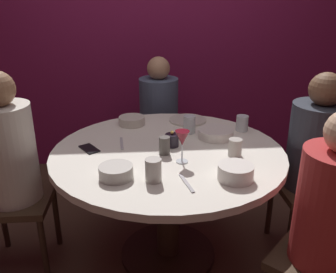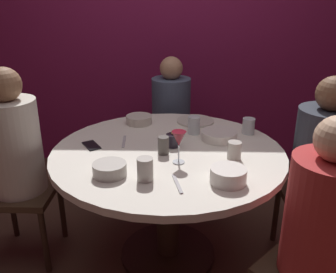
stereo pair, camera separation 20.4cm
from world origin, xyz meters
name	(u,v)px [view 1 (the left image)]	position (x,y,z in m)	size (l,w,h in m)	color
ground_plane	(168,254)	(0.00, 0.00, 0.00)	(8.00, 8.00, 0.00)	#4C3828
back_wall	(155,26)	(0.00, 1.48, 1.30)	(6.00, 0.10, 2.60)	maroon
dining_table	(168,173)	(0.00, 0.00, 0.59)	(1.33, 1.33, 0.74)	silver
seated_diner_left	(8,155)	(-0.89, 0.00, 0.74)	(0.40, 0.40, 1.21)	#3F2D1E
seated_diner_back	(159,109)	(0.00, 0.94, 0.70)	(0.40, 0.40, 1.12)	#3F2D1E
seated_diner_right	(317,148)	(0.89, 0.00, 0.72)	(0.40, 0.40, 1.17)	#3F2D1E
seated_diner_front_right	(332,211)	(0.65, -0.65, 0.72)	(0.57, 0.57, 1.17)	#3F2D1E
candle_holder	(172,140)	(0.03, 0.05, 0.78)	(0.08, 0.08, 0.10)	black
wine_glass	(182,140)	(0.06, -0.17, 0.87)	(0.08, 0.08, 0.18)	silver
dinner_plate	(188,120)	(0.18, 0.48, 0.75)	(0.26, 0.26, 0.01)	beige
cell_phone	(89,149)	(-0.45, 0.04, 0.75)	(0.07, 0.14, 0.01)	black
bowl_serving_large	(236,172)	(0.29, -0.38, 0.78)	(0.17, 0.17, 0.07)	silver
bowl_salad_center	(116,172)	(-0.28, -0.32, 0.77)	(0.17, 0.17, 0.06)	#B2ADA3
bowl_small_white	(132,121)	(-0.21, 0.44, 0.77)	(0.18, 0.18, 0.06)	beige
bowl_sauce_side	(216,133)	(0.31, 0.16, 0.77)	(0.22, 0.22, 0.05)	silver
cup_near_candle	(242,123)	(0.50, 0.27, 0.79)	(0.08, 0.08, 0.10)	silver
cup_by_left_diner	(153,170)	(-0.10, -0.37, 0.80)	(0.08, 0.08, 0.11)	#B2ADA3
cup_by_right_diner	(164,146)	(-0.02, -0.06, 0.79)	(0.06, 0.06, 0.10)	#4C4742
cup_center_front	(189,124)	(0.16, 0.26, 0.80)	(0.08, 0.08, 0.11)	silver
cup_far_edge	(235,147)	(0.36, -0.11, 0.79)	(0.07, 0.07, 0.10)	#B2ADA3
fork_near_plate	(122,143)	(-0.27, 0.10, 0.75)	(0.02, 0.18, 0.01)	#B7B7BC
knife_near_plate	(186,183)	(0.05, -0.40, 0.75)	(0.02, 0.18, 0.01)	#B7B7BC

